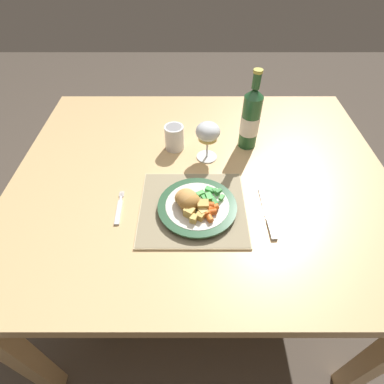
% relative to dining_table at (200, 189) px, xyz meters
% --- Properties ---
extents(ground_plane, '(6.00, 6.00, 0.00)m').
position_rel_dining_table_xyz_m(ground_plane, '(0.00, 0.00, -0.66)').
color(ground_plane, '#4C4238').
extents(dining_table, '(1.26, 1.04, 0.74)m').
position_rel_dining_table_xyz_m(dining_table, '(0.00, 0.00, 0.00)').
color(dining_table, tan).
rests_on(dining_table, ground).
extents(placemat, '(0.32, 0.30, 0.01)m').
position_rel_dining_table_xyz_m(placemat, '(-0.03, -0.16, 0.09)').
color(placemat, '#CCB789').
rests_on(placemat, dining_table).
extents(dinner_plate, '(0.23, 0.23, 0.02)m').
position_rel_dining_table_xyz_m(dinner_plate, '(-0.02, -0.17, 0.10)').
color(dinner_plate, silver).
rests_on(dinner_plate, placemat).
extents(breaded_croquettes, '(0.09, 0.10, 0.05)m').
position_rel_dining_table_xyz_m(breaded_croquettes, '(-0.04, -0.17, 0.13)').
color(breaded_croquettes, tan).
rests_on(breaded_croquettes, dinner_plate).
extents(green_beans_pile, '(0.09, 0.09, 0.02)m').
position_rel_dining_table_xyz_m(green_beans_pile, '(0.02, -0.14, 0.12)').
color(green_beans_pile, green).
rests_on(green_beans_pile, dinner_plate).
extents(glazed_carrots, '(0.07, 0.07, 0.02)m').
position_rel_dining_table_xyz_m(glazed_carrots, '(0.01, -0.20, 0.12)').
color(glazed_carrots, '#CC5119').
rests_on(glazed_carrots, dinner_plate).
extents(fork, '(0.02, 0.13, 0.01)m').
position_rel_dining_table_xyz_m(fork, '(-0.25, -0.17, 0.09)').
color(fork, silver).
rests_on(fork, dining_table).
extents(table_knife, '(0.02, 0.20, 0.01)m').
position_rel_dining_table_xyz_m(table_knife, '(0.19, -0.20, 0.09)').
color(table_knife, silver).
rests_on(table_knife, dining_table).
extents(wine_glass, '(0.08, 0.08, 0.14)m').
position_rel_dining_table_xyz_m(wine_glass, '(0.02, 0.08, 0.18)').
color(wine_glass, silver).
rests_on(wine_glass, dining_table).
extents(bottle, '(0.07, 0.07, 0.28)m').
position_rel_dining_table_xyz_m(bottle, '(0.17, 0.15, 0.19)').
color(bottle, '#23562D').
rests_on(bottle, dining_table).
extents(roast_potatoes, '(0.07, 0.07, 0.03)m').
position_rel_dining_table_xyz_m(roast_potatoes, '(-0.01, -0.21, 0.12)').
color(roast_potatoes, gold).
rests_on(roast_potatoes, dinner_plate).
extents(drinking_cup, '(0.07, 0.07, 0.09)m').
position_rel_dining_table_xyz_m(drinking_cup, '(-0.09, 0.13, 0.13)').
color(drinking_cup, white).
rests_on(drinking_cup, dining_table).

